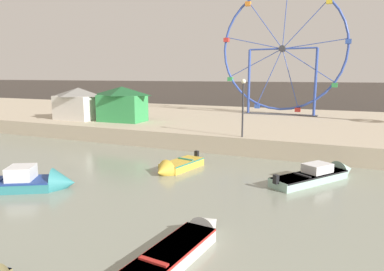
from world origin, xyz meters
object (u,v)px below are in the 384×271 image
(motorboat_pale_grey, at_px, (181,247))
(ferris_wheel_blue_frame, at_px, (282,51))
(motorboat_teal_painted, at_px, (31,182))
(carnival_booth_white_ticket, at_px, (79,103))
(carnival_booth_green_kiosk, at_px, (122,103))
(motorboat_seafoam, at_px, (322,174))
(motorboat_mustard_yellow, at_px, (176,167))
(promenade_lamp_near, at_px, (243,99))

(motorboat_pale_grey, bearing_deg, ferris_wheel_blue_frame, 10.07)
(motorboat_teal_painted, height_order, carnival_booth_white_ticket, carnival_booth_white_ticket)
(ferris_wheel_blue_frame, bearing_deg, motorboat_teal_painted, -104.74)
(carnival_booth_green_kiosk, bearing_deg, ferris_wheel_blue_frame, 40.64)
(motorboat_seafoam, relative_size, carnival_booth_green_kiosk, 1.22)
(motorboat_seafoam, distance_m, carnival_booth_white_ticket, 24.18)
(motorboat_pale_grey, height_order, carnival_booth_white_ticket, carnival_booth_white_ticket)
(motorboat_teal_painted, relative_size, carnival_booth_white_ticket, 1.08)
(motorboat_seafoam, xyz_separation_m, motorboat_teal_painted, (-12.87, -7.57, 0.05))
(motorboat_seafoam, bearing_deg, ferris_wheel_blue_frame, 50.15)
(motorboat_pale_grey, relative_size, carnival_booth_white_ticket, 1.27)
(motorboat_mustard_yellow, distance_m, motorboat_teal_painted, 7.66)
(motorboat_teal_painted, relative_size, ferris_wheel_blue_frame, 0.37)
(ferris_wheel_blue_frame, height_order, carnival_booth_white_ticket, ferris_wheel_blue_frame)
(motorboat_teal_painted, xyz_separation_m, promenade_lamp_near, (7.28, 11.53, 3.53))
(carnival_booth_green_kiosk, bearing_deg, carnival_booth_white_ticket, -179.35)
(motorboat_teal_painted, distance_m, promenade_lamp_near, 14.08)
(motorboat_pale_grey, xyz_separation_m, ferris_wheel_blue_frame, (-2.46, 29.53, 7.82))
(ferris_wheel_blue_frame, distance_m, carnival_booth_green_kiosk, 17.77)
(carnival_booth_green_kiosk, bearing_deg, motorboat_seafoam, -25.55)
(carnival_booth_white_ticket, bearing_deg, motorboat_mustard_yellow, -28.05)
(motorboat_seafoam, distance_m, motorboat_pale_grey, 10.82)
(carnival_booth_green_kiosk, bearing_deg, motorboat_teal_painted, -73.92)
(promenade_lamp_near, bearing_deg, motorboat_seafoam, -35.28)
(motorboat_mustard_yellow, relative_size, motorboat_pale_grey, 0.67)
(ferris_wheel_blue_frame, height_order, carnival_booth_green_kiosk, ferris_wheel_blue_frame)
(carnival_booth_green_kiosk, distance_m, carnival_booth_white_ticket, 4.85)
(promenade_lamp_near, bearing_deg, motorboat_pale_grey, -81.10)
(carnival_booth_white_ticket, height_order, promenade_lamp_near, promenade_lamp_near)
(ferris_wheel_blue_frame, distance_m, promenade_lamp_near, 15.86)
(motorboat_seafoam, bearing_deg, motorboat_teal_painted, 153.79)
(motorboat_teal_painted, xyz_separation_m, carnival_booth_white_ticket, (-10.08, 14.73, 2.52))
(carnival_booth_green_kiosk, distance_m, promenade_lamp_near, 13.04)
(ferris_wheel_blue_frame, xyz_separation_m, carnival_booth_green_kiosk, (-12.30, -11.77, -5.13))
(motorboat_pale_grey, height_order, carnival_booth_green_kiosk, carnival_booth_green_kiosk)
(motorboat_mustard_yellow, height_order, ferris_wheel_blue_frame, ferris_wheel_blue_frame)
(motorboat_pale_grey, distance_m, carnival_booth_green_kiosk, 23.25)
(motorboat_seafoam, distance_m, motorboat_teal_painted, 14.93)
(motorboat_mustard_yellow, xyz_separation_m, motorboat_teal_painted, (-4.96, -5.84, 0.09))
(motorboat_mustard_yellow, bearing_deg, ferris_wheel_blue_frame, -175.06)
(ferris_wheel_blue_frame, bearing_deg, promenade_lamp_near, -89.16)
(motorboat_mustard_yellow, distance_m, motorboat_pale_grey, 9.69)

